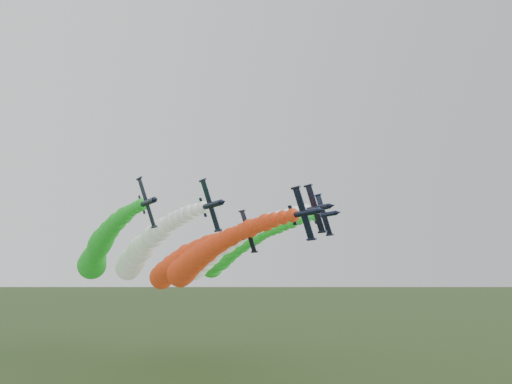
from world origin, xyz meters
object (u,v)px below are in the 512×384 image
at_px(jet_inner_right, 213,253).
at_px(jet_trail, 174,266).
at_px(jet_lead, 196,261).
at_px(jet_inner_left, 139,253).
at_px(jet_outer_right, 228,254).
at_px(jet_outer_left, 98,251).

relative_size(jet_inner_right, jet_trail, 1.00).
height_order(jet_lead, jet_inner_left, jet_inner_left).
distance_m(jet_outer_right, jet_trail, 18.86).
xyz_separation_m(jet_outer_left, jet_trail, (26.91, 6.00, -4.00)).
relative_size(jet_outer_left, jet_outer_right, 1.00).
xyz_separation_m(jet_inner_left, jet_outer_right, (34.79, 11.23, 0.77)).
bearing_deg(jet_outer_left, jet_inner_left, -50.37).
relative_size(jet_outer_right, jet_trail, 1.00).
height_order(jet_inner_right, jet_outer_right, jet_outer_right).
height_order(jet_inner_left, jet_trail, jet_inner_left).
distance_m(jet_lead, jet_inner_right, 10.12).
relative_size(jet_lead, jet_outer_left, 1.00).
height_order(jet_lead, jet_outer_left, jet_outer_left).
bearing_deg(jet_outer_left, jet_inner_right, -24.25).
xyz_separation_m(jet_lead, jet_trail, (2.94, 26.03, -1.04)).
bearing_deg(jet_trail, jet_outer_right, -19.61).
height_order(jet_lead, jet_trail, jet_lead).
relative_size(jet_lead, jet_inner_right, 1.00).
distance_m(jet_lead, jet_inner_left, 17.05).
bearing_deg(jet_inner_right, jet_outer_right, 49.24).
distance_m(jet_lead, jet_outer_right, 28.54).
height_order(jet_inner_left, jet_outer_right, jet_outer_right).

